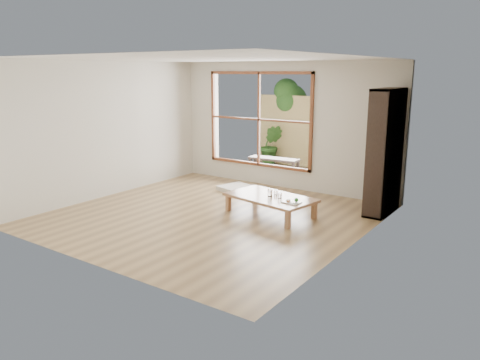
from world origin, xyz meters
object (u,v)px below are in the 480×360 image
object	(u,v)px
low_table	(270,198)
bookshelf	(385,152)
food_tray	(292,202)
garden_bench	(274,160)

from	to	relation	value
low_table	bookshelf	size ratio (longest dim) A/B	0.76
low_table	food_tray	world-z (taller)	food_tray
food_tray	low_table	bearing A→B (deg)	169.85
bookshelf	garden_bench	world-z (taller)	bookshelf
food_tray	bookshelf	bearing A→B (deg)	60.39
low_table	bookshelf	xyz separation A→B (m)	(1.52, 1.22, 0.78)
bookshelf	garden_bench	size ratio (longest dim) A/B	1.73
low_table	garden_bench	distance (m)	3.16
bookshelf	food_tray	world-z (taller)	bookshelf
low_table	food_tray	size ratio (longest dim) A/B	5.37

